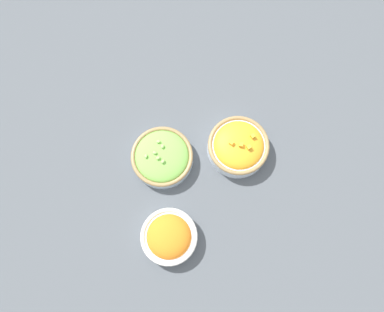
{
  "coord_description": "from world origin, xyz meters",
  "views": [
    {
      "loc": [
        0.17,
        0.21,
        1.06
      ],
      "look_at": [
        0.0,
        0.0,
        0.03
      ],
      "focal_mm": 35.0,
      "sensor_mm": 36.0,
      "label": 1
    }
  ],
  "objects": [
    {
      "name": "bowl_carrots",
      "position": [
        0.19,
        0.13,
        0.03
      ],
      "size": [
        0.15,
        0.15,
        0.07
      ],
      "color": "silver",
      "rests_on": "ground_plane"
    },
    {
      "name": "bowl_lettuce",
      "position": [
        0.07,
        -0.05,
        0.03
      ],
      "size": [
        0.18,
        0.18,
        0.07
      ],
      "color": "#B2C1CC",
      "rests_on": "ground_plane"
    },
    {
      "name": "ground_plane",
      "position": [
        0.0,
        0.0,
        0.0
      ],
      "size": [
        3.0,
        3.0,
        0.0
      ],
      "primitive_type": "plane",
      "color": "#4C5156"
    },
    {
      "name": "bowl_squash",
      "position": [
        -0.12,
        0.06,
        0.04
      ],
      "size": [
        0.17,
        0.17,
        0.08
      ],
      "color": "silver",
      "rests_on": "ground_plane"
    }
  ]
}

